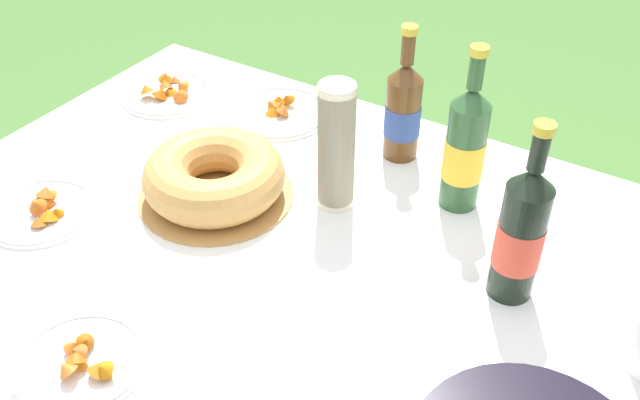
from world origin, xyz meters
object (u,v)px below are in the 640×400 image
Objects in this scene: cup_stack at (336,147)px; snack_plate_far at (167,92)px; cider_bottle_amber at (403,111)px; juice_bottle_red at (521,234)px; snack_plate_right at (279,112)px; snack_plate_near at (41,210)px; cider_bottle_green at (465,148)px; snack_plate_left at (80,362)px; bundt_cake at (214,177)px.

snack_plate_far is at bearing 165.42° from cup_stack.
cider_bottle_amber is 0.62m from snack_plate_far.
juice_bottle_red is 1.41× the size of snack_plate_right.
cider_bottle_amber is at bearing 141.52° from juice_bottle_red.
snack_plate_right is (-0.67, 0.28, -0.12)m from juice_bottle_red.
snack_plate_near is at bearing -131.72° from cider_bottle_amber.
cider_bottle_green reaches higher than cup_stack.
snack_plate_left is at bearing -115.28° from cider_bottle_green.
snack_plate_left is 0.91× the size of snack_plate_far.
snack_plate_near is 0.94× the size of snack_plate_far.
bundt_cake is 0.42m from cider_bottle_amber.
cider_bottle_green is at bearing 133.26° from juice_bottle_red.
bundt_cake is at bearing 101.84° from snack_plate_left.
cup_stack is at bearing -147.83° from cider_bottle_green.
juice_bottle_red is at bearing -46.74° from cider_bottle_green.
juice_bottle_red is (0.35, -0.28, 0.02)m from cider_bottle_amber.
snack_plate_near is (-0.50, -0.56, -0.10)m from cider_bottle_amber.
cider_bottle_amber is 1.47× the size of snack_plate_left.
cup_stack is at bearing -14.58° from snack_plate_far.
bundt_cake is 1.39× the size of snack_plate_far.
bundt_cake is 0.60m from juice_bottle_red.
bundt_cake reaches higher than snack_plate_left.
snack_plate_far is (-0.57, 0.15, -0.12)m from cup_stack.
snack_plate_right is at bearing 169.74° from cider_bottle_green.
snack_plate_left is (0.35, -0.23, -0.00)m from snack_plate_near.
cup_stack is at bearing -97.87° from cider_bottle_amber.
cider_bottle_green reaches higher than snack_plate_right.
cup_stack reaches higher than snack_plate_near.
bundt_cake is 1.04× the size of cider_bottle_amber.
bundt_cake reaches higher than snack_plate_far.
snack_plate_near is at bearing -144.30° from cup_stack.
snack_plate_near is at bearing -161.64° from juice_bottle_red.
bundt_cake is 0.49m from cider_bottle_green.
juice_bottle_red is 1.64× the size of snack_plate_left.
snack_plate_left is 0.85m from snack_plate_far.
snack_plate_far is at bearing 178.60° from cider_bottle_green.
cider_bottle_green is (0.21, 0.13, -0.00)m from cup_stack.
snack_plate_near is 0.50m from snack_plate_far.
cup_stack is 0.61m from snack_plate_far.
juice_bottle_red is 0.90m from snack_plate_near.
cup_stack is 0.38m from snack_plate_right.
cider_bottle_green is 0.83m from snack_plate_near.
cider_bottle_amber is 0.45m from juice_bottle_red.
cider_bottle_amber is 1.26× the size of snack_plate_right.
juice_bottle_red reaches higher than cider_bottle_amber.
snack_plate_right is at bearing 157.70° from juice_bottle_red.
snack_plate_far is (-0.61, -0.07, -0.10)m from cider_bottle_amber.
cup_stack is at bearing 27.09° from bundt_cake.
snack_plate_right is at bearing -179.35° from cider_bottle_amber.
bundt_cake is at bearing 41.82° from snack_plate_near.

